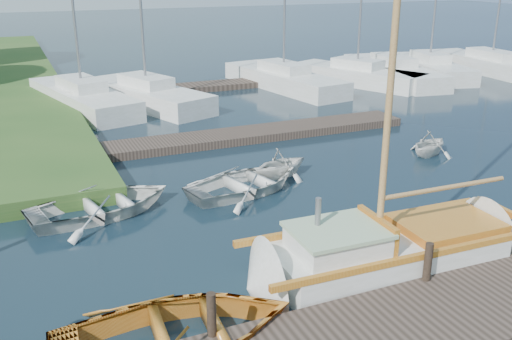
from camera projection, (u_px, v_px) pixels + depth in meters
name	position (u px, v px, depth m)	size (l,w,h in m)	color
ground	(256.00, 212.00, 15.17)	(160.00, 160.00, 0.00)	black
near_dock	(394.00, 332.00, 9.94)	(18.00, 2.20, 0.30)	#2E241D
far_dock	(235.00, 136.00, 21.48)	(14.00, 1.60, 0.30)	#2E241D
pontoon	(304.00, 78.00, 32.71)	(30.00, 1.60, 0.30)	#2E241D
mooring_post_1	(212.00, 315.00, 9.48)	(0.16, 0.16, 0.80)	black
mooring_post_2	(428.00, 262.00, 11.19)	(0.16, 0.16, 0.80)	black
sailboat	(391.00, 253.00, 12.26)	(7.20, 2.17, 9.83)	beige
dinghy	(177.00, 326.00, 9.64)	(2.98, 4.18, 0.87)	#9A460E
tender_a	(101.00, 201.00, 14.92)	(2.72, 3.80, 0.79)	beige
tender_b	(281.00, 161.00, 17.62)	(1.69, 1.96, 1.03)	beige
tender_c	(246.00, 179.00, 16.47)	(2.60, 3.64, 0.75)	beige
tender_d	(430.00, 141.00, 19.67)	(1.63, 1.89, 1.00)	beige
marina_boat_0	(82.00, 96.00, 26.21)	(4.15, 8.62, 10.03)	beige
marina_boat_1	(146.00, 93.00, 26.85)	(4.79, 8.21, 10.11)	beige
marina_boat_3	(284.00, 77.00, 30.59)	(3.56, 8.95, 12.80)	beige
marina_boat_4	(357.00, 74.00, 31.69)	(5.07, 7.90, 9.55)	beige
marina_boat_5	(393.00, 70.00, 32.91)	(3.46, 9.23, 10.49)	beige
marina_boat_6	(429.00, 67.00, 34.11)	(3.98, 8.12, 9.08)	beige
marina_boat_7	(491.00, 64.00, 35.03)	(2.94, 9.61, 12.46)	beige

